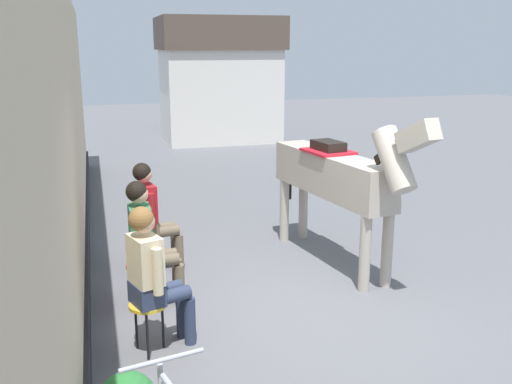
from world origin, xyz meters
TOP-DOWN VIEW (x-y plane):
  - ground_plane at (0.00, 3.00)m, footprint 40.00×40.00m
  - pub_facade_wall at (-2.55, 1.50)m, footprint 0.34×14.00m
  - distant_cottage at (1.40, 11.48)m, footprint 3.40×2.60m
  - seated_visitor_near at (-1.78, -0.27)m, footprint 0.61×0.49m
  - seated_visitor_middle at (-1.74, 0.70)m, footprint 0.61×0.49m
  - seated_visitor_far at (-1.60, 1.64)m, footprint 0.61×0.48m
  - saddled_horse_center at (0.67, 1.27)m, footprint 0.80×2.98m

SIDE VIEW (x-z plane):
  - ground_plane at x=0.00m, z-range 0.00..0.00m
  - seated_visitor_near at x=-1.78m, z-range 0.08..1.47m
  - seated_visitor_middle at x=-1.74m, z-range 0.08..1.47m
  - seated_visitor_far at x=-1.60m, z-range 0.08..1.47m
  - saddled_horse_center at x=0.67m, z-range 0.13..2.19m
  - pub_facade_wall at x=-2.55m, z-range -0.16..3.24m
  - distant_cottage at x=1.40m, z-range 0.05..3.55m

